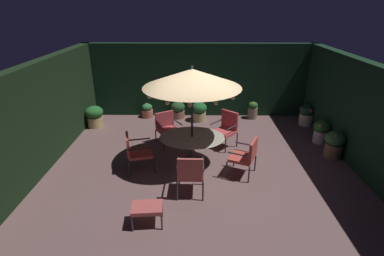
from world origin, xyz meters
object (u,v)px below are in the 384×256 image
(patio_dining_table, at_px, (192,142))
(potted_plant_back_left, at_px, (178,110))
(patio_chair_east, at_px, (226,127))
(potted_plant_left_near, at_px, (321,131))
(potted_plant_left_far, at_px, (95,116))
(patio_umbrella, at_px, (192,78))
(potted_plant_back_right, at_px, (147,110))
(patio_chair_southeast, at_px, (167,126))
(potted_plant_right_far, at_px, (334,143))
(potted_plant_right_near, at_px, (253,110))
(patio_chair_north, at_px, (190,172))
(patio_chair_south, at_px, (136,150))
(potted_plant_front_corner, at_px, (306,115))
(patio_chair_northeast, at_px, (246,155))
(ottoman_footrest, at_px, (147,208))
(potted_plant_back_center, at_px, (199,111))

(patio_dining_table, xyz_separation_m, potted_plant_back_left, (-0.55, 3.34, -0.31))
(patio_chair_east, height_order, potted_plant_left_near, patio_chair_east)
(potted_plant_left_near, distance_m, potted_plant_left_far, 7.19)
(patio_umbrella, relative_size, potted_plant_back_right, 5.04)
(patio_chair_southeast, bearing_deg, potted_plant_right_far, -10.32)
(patio_umbrella, relative_size, potted_plant_right_near, 4.13)
(patio_chair_north, bearing_deg, patio_chair_south, 141.60)
(patio_chair_north, bearing_deg, potted_plant_left_far, 130.19)
(potted_plant_back_left, distance_m, potted_plant_right_near, 2.69)
(patio_chair_south, bearing_deg, patio_umbrella, 13.94)
(potted_plant_back_right, bearing_deg, potted_plant_front_corner, -7.01)
(patio_chair_northeast, height_order, potted_plant_front_corner, patio_chair_northeast)
(patio_chair_north, xyz_separation_m, patio_chair_northeast, (1.31, 0.84, -0.03))
(potted_plant_right_far, bearing_deg, potted_plant_left_far, 163.66)
(patio_chair_north, distance_m, ottoman_footrest, 1.23)
(patio_chair_east, xyz_separation_m, potted_plant_back_right, (-2.64, 2.34, -0.33))
(patio_chair_northeast, height_order, patio_chair_east, patio_chair_east)
(patio_chair_south, bearing_deg, potted_plant_left_far, 124.38)
(patio_chair_north, relative_size, patio_chair_east, 0.96)
(patio_umbrella, relative_size, potted_plant_left_near, 3.78)
(potted_plant_back_right, bearing_deg, patio_chair_south, -85.51)
(patio_chair_east, bearing_deg, patio_chair_northeast, -78.85)
(patio_chair_south, height_order, potted_plant_right_far, patio_chair_south)
(patio_umbrella, relative_size, ottoman_footrest, 4.20)
(potted_plant_back_center, xyz_separation_m, potted_plant_right_far, (3.59, -2.68, 0.05))
(patio_chair_northeast, xyz_separation_m, potted_plant_right_near, (0.86, 3.87, -0.23))
(patio_umbrella, height_order, potted_plant_back_center, patio_umbrella)
(patio_chair_northeast, distance_m, potted_plant_left_near, 3.14)
(patio_chair_east, height_order, potted_plant_back_right, patio_chair_east)
(potted_plant_back_right, height_order, potted_plant_left_near, potted_plant_left_near)
(patio_chair_south, height_order, potted_plant_left_far, patio_chair_south)
(patio_dining_table, xyz_separation_m, potted_plant_left_near, (3.81, 1.28, -0.23))
(patio_umbrella, distance_m, potted_plant_front_corner, 5.08)
(potted_plant_back_right, height_order, potted_plant_left_far, potted_plant_left_far)
(patio_chair_east, bearing_deg, potted_plant_left_far, 161.68)
(ottoman_footrest, bearing_deg, patio_chair_northeast, 39.94)
(potted_plant_back_center, bearing_deg, potted_plant_back_right, 170.29)
(potted_plant_back_center, bearing_deg, potted_plant_front_corner, -5.60)
(patio_chair_northeast, distance_m, potted_plant_front_corner, 4.17)
(patio_umbrella, relative_size, patio_chair_southeast, 2.73)
(potted_plant_back_center, bearing_deg, potted_plant_right_near, 6.99)
(patio_chair_north, distance_m, potted_plant_front_corner, 5.66)
(patio_chair_southeast, bearing_deg, potted_plant_back_left, 84.74)
(patio_chair_southeast, bearing_deg, patio_umbrella, -58.16)
(patio_dining_table, distance_m, patio_chair_north, 1.42)
(patio_chair_northeast, distance_m, potted_plant_back_left, 4.33)
(potted_plant_back_left, bearing_deg, potted_plant_left_far, -162.05)
(patio_umbrella, relative_size, patio_chair_south, 2.69)
(patio_chair_southeast, xyz_separation_m, potted_plant_back_center, (0.96, 1.86, -0.19))
(patio_chair_northeast, bearing_deg, potted_plant_left_near, 36.53)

